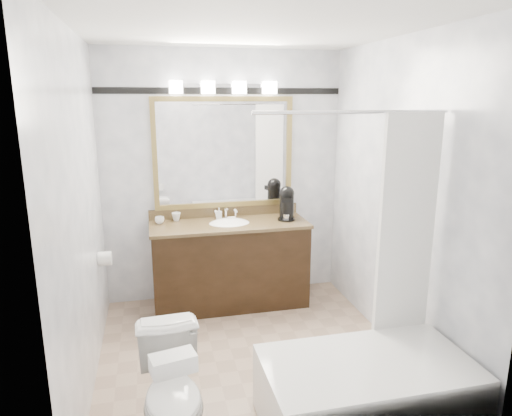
% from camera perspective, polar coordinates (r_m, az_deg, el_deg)
% --- Properties ---
extents(room, '(2.42, 2.62, 2.52)m').
position_cam_1_polar(room, '(3.38, -0.51, 0.17)').
color(room, '#A0846C').
rests_on(room, ground).
extents(vanity, '(1.53, 0.58, 0.97)m').
position_cam_1_polar(vanity, '(4.57, -3.29, -6.79)').
color(vanity, black).
rests_on(vanity, ground).
extents(mirror, '(1.40, 0.04, 1.10)m').
position_cam_1_polar(mirror, '(4.58, -4.05, 6.88)').
color(mirror, olive).
rests_on(mirror, room).
extents(vanity_light_bar, '(1.02, 0.14, 0.12)m').
position_cam_1_polar(vanity_light_bar, '(4.50, -4.07, 14.83)').
color(vanity_light_bar, silver).
rests_on(vanity_light_bar, room).
extents(accent_stripe, '(2.40, 0.01, 0.06)m').
position_cam_1_polar(accent_stripe, '(4.56, -4.20, 14.40)').
color(accent_stripe, black).
rests_on(accent_stripe, room).
extents(bathtub, '(1.30, 0.75, 1.96)m').
position_cam_1_polar(bathtub, '(3.17, 13.88, -20.49)').
color(bathtub, white).
rests_on(bathtub, ground).
extents(tp_roll, '(0.11, 0.12, 0.12)m').
position_cam_1_polar(tp_roll, '(4.12, -18.36, -6.02)').
color(tp_roll, white).
rests_on(tp_roll, room).
extents(toilet, '(0.42, 0.69, 0.69)m').
position_cam_1_polar(toilet, '(2.93, -10.32, -21.88)').
color(toilet, white).
rests_on(toilet, ground).
extents(tissue_box, '(0.25, 0.17, 0.09)m').
position_cam_1_polar(tissue_box, '(2.46, -10.32, -18.54)').
color(tissue_box, white).
rests_on(tissue_box, toilet).
extents(coffee_maker, '(0.18, 0.22, 0.33)m').
position_cam_1_polar(coffee_maker, '(4.55, 3.85, 0.72)').
color(coffee_maker, black).
rests_on(coffee_maker, vanity).
extents(cup_left, '(0.12, 0.12, 0.07)m').
position_cam_1_polar(cup_left, '(4.50, -11.96, -1.50)').
color(cup_left, white).
rests_on(cup_left, vanity).
extents(cup_right, '(0.10, 0.10, 0.08)m').
position_cam_1_polar(cup_right, '(4.58, -9.94, -1.07)').
color(cup_right, white).
rests_on(cup_right, vanity).
extents(soap_bottle_a, '(0.07, 0.07, 0.11)m').
position_cam_1_polar(soap_bottle_a, '(4.59, -4.64, -0.66)').
color(soap_bottle_a, white).
rests_on(soap_bottle_a, vanity).
extents(soap_bar, '(0.08, 0.05, 0.02)m').
position_cam_1_polar(soap_bar, '(4.56, -3.06, -1.29)').
color(soap_bar, beige).
rests_on(soap_bar, vanity).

